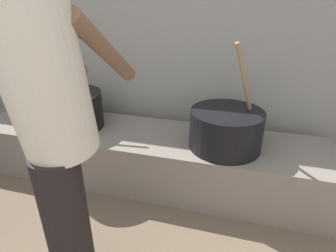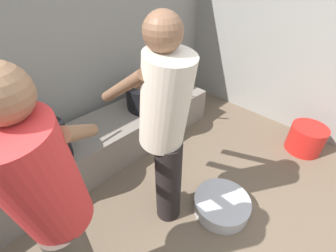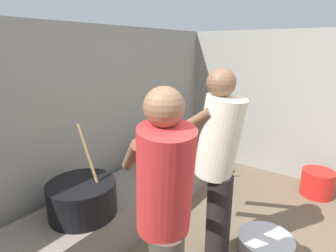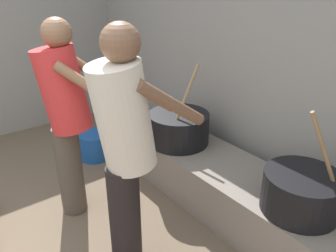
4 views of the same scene
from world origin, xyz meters
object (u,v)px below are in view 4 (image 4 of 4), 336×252
at_px(cook_in_cream_shirt, 125,144).
at_px(bucket_blue_plastic, 94,145).
at_px(cooking_pot_main, 179,128).
at_px(cooking_pot_secondary, 301,192).
at_px(cook_in_red_shirt, 66,111).

xyz_separation_m(cook_in_cream_shirt, bucket_blue_plastic, (-1.49, 0.45, -0.77)).
distance_m(cooking_pot_main, cooking_pot_secondary, 1.23).
bearing_deg(cooking_pot_main, cook_in_red_shirt, -99.32).
height_order(cooking_pot_main, bucket_blue_plastic, cooking_pot_main).
height_order(cooking_pot_secondary, bucket_blue_plastic, cooking_pot_secondary).
bearing_deg(bucket_blue_plastic, cooking_pot_secondary, 11.85).
height_order(cooking_pot_main, cook_in_red_shirt, cook_in_red_shirt).
xyz_separation_m(cooking_pot_main, cook_in_cream_shirt, (0.61, -0.90, 0.37)).
relative_size(cook_in_cream_shirt, cook_in_red_shirt, 1.02).
bearing_deg(bucket_blue_plastic, cooking_pot_main, 26.58).
relative_size(cooking_pot_main, bucket_blue_plastic, 2.15).
xyz_separation_m(cooking_pot_main, bucket_blue_plastic, (-0.88, -0.44, -0.41)).
distance_m(cook_in_cream_shirt, bucket_blue_plastic, 1.74).
xyz_separation_m(cook_in_cream_shirt, cook_in_red_shirt, (-0.76, -0.05, -0.02)).
bearing_deg(cooking_pot_main, cooking_pot_secondary, 0.07).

